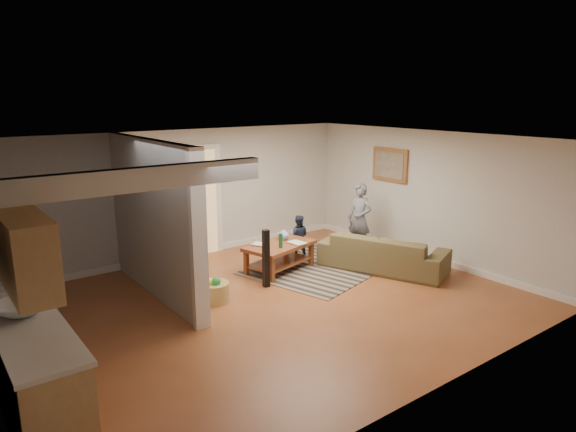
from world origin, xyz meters
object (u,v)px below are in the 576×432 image
(speaker_right, at_px, (176,247))
(toy_basket, at_px, (215,291))
(child, at_px, (359,252))
(coffee_table, at_px, (280,249))
(speaker_left, at_px, (266,259))
(sofa, at_px, (382,269))
(tv_console, at_px, (167,242))
(toddler, at_px, (298,258))

(speaker_right, height_order, toy_basket, speaker_right)
(toy_basket, distance_m, child, 3.64)
(coffee_table, bearing_deg, speaker_left, -141.25)
(sofa, height_order, speaker_right, speaker_right)
(toy_basket, relative_size, child, 0.33)
(tv_console, relative_size, speaker_right, 1.18)
(tv_console, xyz_separation_m, speaker_left, (1.16, -1.31, -0.19))
(child, bearing_deg, speaker_left, -93.72)
(speaker_left, xyz_separation_m, speaker_right, (-0.95, 1.42, 0.03))
(tv_console, distance_m, speaker_left, 1.76)
(sofa, height_order, speaker_left, speaker_left)
(speaker_right, bearing_deg, tv_console, -172.67)
(tv_console, distance_m, toddler, 2.67)
(tv_console, height_order, toy_basket, tv_console)
(speaker_right, xyz_separation_m, toy_basket, (-0.05, -1.45, -0.35))
(speaker_left, distance_m, toy_basket, 1.05)
(sofa, xyz_separation_m, toy_basket, (-3.20, 0.55, 0.17))
(tv_console, height_order, speaker_right, speaker_right)
(tv_console, distance_m, speaker_right, 0.28)
(sofa, bearing_deg, toy_basket, 57.51)
(toddler, bearing_deg, sofa, 159.36)
(sofa, relative_size, toy_basket, 4.94)
(toddler, bearing_deg, toy_basket, 62.61)
(sofa, height_order, toy_basket, toy_basket)
(child, bearing_deg, coffee_table, -106.37)
(coffee_table, xyz_separation_m, toddler, (0.72, 0.37, -0.39))
(tv_console, xyz_separation_m, speaker_right, (0.21, 0.11, -0.16))
(speaker_left, height_order, speaker_right, speaker_right)
(sofa, distance_m, toy_basket, 3.25)
(toy_basket, relative_size, toddler, 0.54)
(speaker_right, bearing_deg, child, -35.07)
(coffee_table, relative_size, toy_basket, 3.10)
(sofa, height_order, child, child)
(sofa, bearing_deg, speaker_right, 34.87)
(speaker_left, relative_size, toy_basket, 2.13)
(sofa, xyz_separation_m, speaker_right, (-3.15, 2.00, 0.52))
(tv_console, bearing_deg, speaker_right, 33.77)
(child, bearing_deg, toy_basket, -95.85)
(toy_basket, bearing_deg, speaker_left, 1.97)
(tv_console, xyz_separation_m, child, (3.76, -0.87, -0.68))
(tv_console, bearing_deg, speaker_left, -41.84)
(tv_console, bearing_deg, coffee_table, -16.00)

